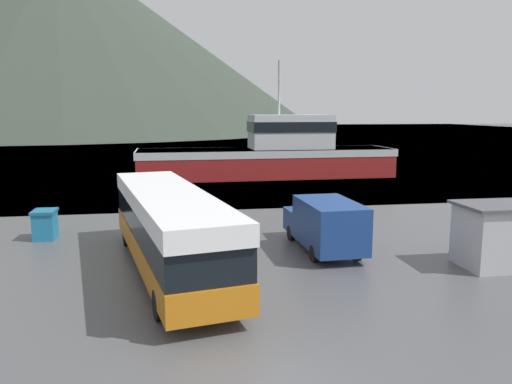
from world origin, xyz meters
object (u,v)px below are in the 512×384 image
(tour_bus, at_px, (169,226))
(dock_kiosk, at_px, (503,235))
(delivery_van, at_px, (325,224))
(fishing_boat, at_px, (271,154))
(storage_bin, at_px, (45,224))

(tour_bus, height_order, dock_kiosk, tour_bus)
(delivery_van, distance_m, fishing_boat, 24.49)
(fishing_boat, relative_size, storage_bin, 16.67)
(tour_bus, distance_m, dock_kiosk, 12.80)
(delivery_van, height_order, storage_bin, delivery_van)
(storage_bin, bearing_deg, fishing_boat, 54.13)
(tour_bus, relative_size, dock_kiosk, 3.57)
(tour_bus, bearing_deg, fishing_boat, 59.82)
(tour_bus, relative_size, fishing_boat, 0.54)
(delivery_van, xyz_separation_m, storage_bin, (-12.38, 4.03, -0.50))
(dock_kiosk, bearing_deg, delivery_van, 152.81)
(dock_kiosk, bearing_deg, storage_bin, 158.81)
(storage_bin, bearing_deg, tour_bus, -44.52)
(delivery_van, distance_m, dock_kiosk, 6.92)
(tour_bus, height_order, delivery_van, tour_bus)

